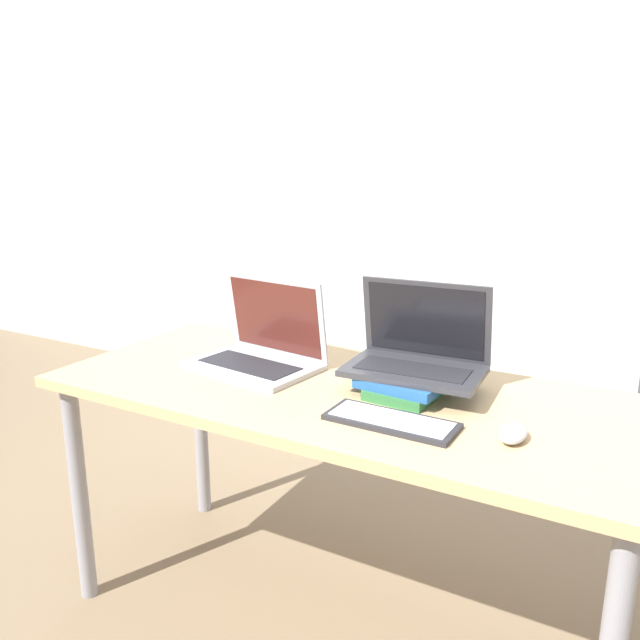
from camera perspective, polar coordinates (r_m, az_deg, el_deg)
The scene contains 8 objects.
wall_back at distance 3.10m, azimuth 16.12°, elevation 14.36°, with size 8.00×0.05×2.70m.
desk at distance 1.71m, azimuth 1.66°, elevation -8.68°, with size 1.58×0.68×0.73m.
laptop_left at distance 1.85m, azimuth -5.46°, elevation -2.66°, with size 0.39×0.30×0.26m.
book_stack at distance 1.65m, azimuth 8.10°, elevation -5.72°, with size 0.23×0.24×0.05m.
laptop_on_books at distance 1.66m, azimuth 8.92°, elevation -3.03°, with size 0.36×0.24×0.23m.
wireless_keyboard at distance 1.47m, azimuth 6.52°, elevation -9.17°, with size 0.31×0.13×0.01m.
mouse at distance 1.44m, azimuth 17.23°, elevation -9.88°, with size 0.06×0.10×0.03m.
mini_fridge at distance 2.83m, azimuth 24.53°, elevation -4.97°, with size 0.48×0.50×0.90m.
Camera 1 is at (0.72, -1.06, 1.32)m, focal length 35.00 mm.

